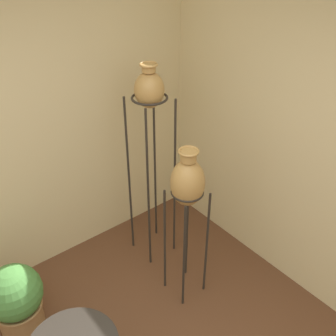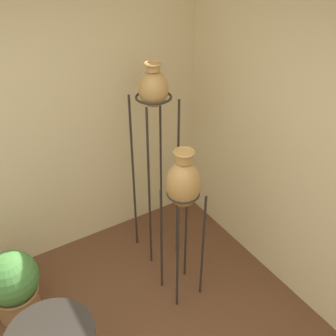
# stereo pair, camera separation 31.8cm
# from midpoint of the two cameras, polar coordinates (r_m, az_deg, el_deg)

# --- Properties ---
(vase_stand_tall) EXTENTS (0.32, 0.32, 1.91)m
(vase_stand_tall) POSITION_cam_midpoint_polar(r_m,az_deg,el_deg) (3.20, -5.57, 9.55)
(vase_stand_tall) COLOR #28231E
(vase_stand_tall) RESTS_ON ground_plane
(vase_stand_medium) EXTENTS (0.27, 0.27, 1.44)m
(vase_stand_medium) POSITION_cam_midpoint_polar(r_m,az_deg,el_deg) (2.96, -0.22, -2.64)
(vase_stand_medium) COLOR #28231E
(vase_stand_medium) RESTS_ON ground_plane
(potted_plant) EXTENTS (0.44, 0.44, 0.63)m
(potted_plant) POSITION_cam_midpoint_polar(r_m,az_deg,el_deg) (3.49, -23.82, -17.12)
(potted_plant) COLOR olive
(potted_plant) RESTS_ON ground_plane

